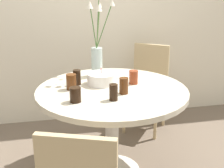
% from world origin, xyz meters
% --- Properties ---
extents(wall_back, '(8.00, 0.05, 2.60)m').
position_xyz_m(wall_back, '(0.00, 1.19, 1.30)').
color(wall_back, beige).
rests_on(wall_back, ground_plane).
extents(dining_table, '(1.17, 1.17, 0.75)m').
position_xyz_m(dining_table, '(0.00, 0.00, 0.62)').
color(dining_table, beige).
rests_on(dining_table, ground_plane).
extents(chair_left_flank, '(0.56, 0.56, 0.91)m').
position_xyz_m(chair_left_flank, '(0.56, 0.78, 0.51)').
color(chair_left_flank, tan).
rests_on(chair_left_flank, ground_plane).
extents(birthday_cake, '(0.22, 0.22, 0.14)m').
position_xyz_m(birthday_cake, '(-0.06, 0.13, 0.80)').
color(birthday_cake, white).
rests_on(birthday_cake, dining_table).
extents(flower_vase, '(0.24, 0.34, 0.74)m').
position_xyz_m(flower_vase, '(-0.05, 0.36, 0.99)').
color(flower_vase, '#B2C6C1').
rests_on(flower_vase, dining_table).
extents(side_plate, '(0.17, 0.17, 0.01)m').
position_xyz_m(side_plate, '(0.14, 0.33, 0.76)').
color(side_plate, white).
rests_on(side_plate, dining_table).
extents(drink_glass_0, '(0.07, 0.07, 0.12)m').
position_xyz_m(drink_glass_0, '(0.06, -0.12, 0.81)').
color(drink_glass_0, '#51280F').
rests_on(drink_glass_0, dining_table).
extents(drink_glass_1, '(0.07, 0.07, 0.11)m').
position_xyz_m(drink_glass_1, '(0.20, 0.09, 0.81)').
color(drink_glass_1, maroon).
rests_on(drink_glass_1, dining_table).
extents(drink_glass_2, '(0.06, 0.06, 0.12)m').
position_xyz_m(drink_glass_2, '(-0.25, 0.16, 0.82)').
color(drink_glass_2, black).
rests_on(drink_glass_2, dining_table).
extents(drink_glass_3, '(0.08, 0.08, 0.12)m').
position_xyz_m(drink_glass_3, '(-0.31, 0.06, 0.81)').
color(drink_glass_3, '#51280F').
rests_on(drink_glass_3, dining_table).
extents(drink_glass_4, '(0.06, 0.06, 0.12)m').
position_xyz_m(drink_glass_4, '(-0.04, -0.23, 0.81)').
color(drink_glass_4, black).
rests_on(drink_glass_4, dining_table).
extents(drink_glass_5, '(0.08, 0.08, 0.11)m').
position_xyz_m(drink_glass_5, '(-0.30, -0.21, 0.81)').
color(drink_glass_5, black).
rests_on(drink_glass_5, dining_table).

